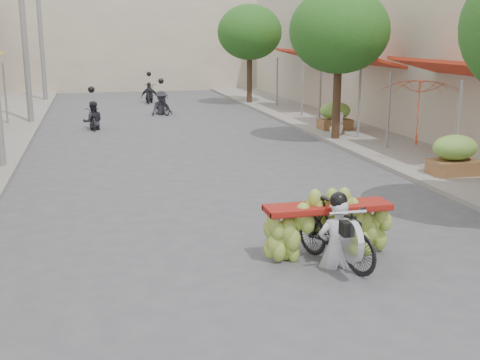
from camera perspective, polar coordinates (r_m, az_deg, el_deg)
name	(u,v)px	position (r m, az deg, el deg)	size (l,w,h in m)	color
sidewalk_right	(365,134)	(23.04, 11.74, 4.32)	(4.00, 60.00, 0.12)	gray
far_building	(131,37)	(43.61, -10.30, 13.17)	(20.00, 6.00, 7.00)	#B8AA91
utility_pole_far	(23,26)	(26.65, -19.85, 13.61)	(0.60, 0.24, 8.00)	slate
utility_pole_back	(40,28)	(35.61, -18.41, 13.52)	(0.60, 0.24, 8.00)	slate
street_tree_mid	(339,31)	(21.19, 9.40, 13.75)	(3.40, 3.40, 5.25)	#3A2719
street_tree_far	(250,32)	(32.58, 0.92, 13.81)	(3.40, 3.40, 5.25)	#3A2719
produce_crate_mid	(455,152)	(16.53, 19.69, 2.52)	(1.20, 0.88, 1.16)	brown
produce_crate_far	(335,114)	(23.53, 9.01, 6.23)	(1.20, 0.88, 1.16)	brown
banana_motorbike	(333,222)	(9.92, 8.80, -3.94)	(2.20, 1.94, 2.09)	black
market_umbrella	(422,77)	(17.34, 16.86, 9.37)	(2.31, 2.31, 1.91)	#AE3017
pedestrian	(338,111)	(22.31, 9.28, 6.47)	(0.95, 0.91, 1.68)	white
bg_motorbike_a	(92,110)	(24.55, -13.82, 6.47)	(0.82, 1.45, 1.95)	black
bg_motorbike_b	(161,96)	(28.50, -7.46, 7.88)	(1.19, 1.56, 1.95)	black
bg_motorbike_c	(149,89)	(33.82, -8.59, 8.55)	(1.06, 1.83, 1.95)	black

